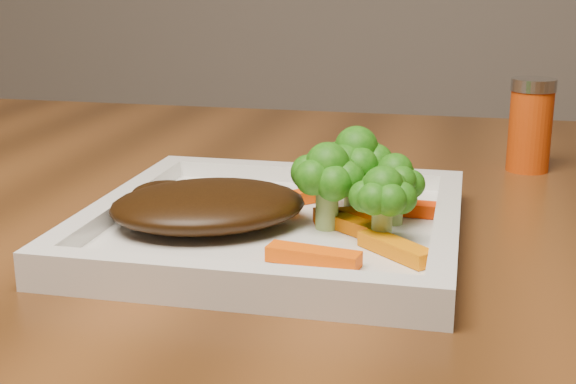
# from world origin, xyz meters

# --- Properties ---
(plate) EXTENTS (0.27, 0.27, 0.01)m
(plate) POSITION_xyz_m (-0.08, -0.06, 0.76)
(plate) COLOR white
(plate) RESTS_ON dining_table
(steak) EXTENTS (0.18, 0.17, 0.03)m
(steak) POSITION_xyz_m (-0.12, -0.07, 0.78)
(steak) COLOR black
(steak) RESTS_ON plate
(broccoli_0) EXTENTS (0.07, 0.07, 0.07)m
(broccoli_0) POSITION_xyz_m (-0.02, -0.02, 0.80)
(broccoli_0) COLOR #3B7413
(broccoli_0) RESTS_ON plate
(broccoli_1) EXTENTS (0.07, 0.07, 0.06)m
(broccoli_1) POSITION_xyz_m (0.01, -0.04, 0.79)
(broccoli_1) COLOR #216711
(broccoli_1) RESTS_ON plate
(broccoli_2) EXTENTS (0.06, 0.06, 0.06)m
(broccoli_2) POSITION_xyz_m (0.01, -0.09, 0.79)
(broccoli_2) COLOR #226310
(broccoli_2) RESTS_ON plate
(broccoli_3) EXTENTS (0.08, 0.08, 0.06)m
(broccoli_3) POSITION_xyz_m (-0.04, -0.06, 0.79)
(broccoli_3) COLOR #2B6811
(broccoli_3) RESTS_ON plate
(carrot_0) EXTENTS (0.06, 0.03, 0.01)m
(carrot_0) POSITION_xyz_m (-0.03, -0.14, 0.77)
(carrot_0) COLOR #FF5604
(carrot_0) RESTS_ON plate
(carrot_1) EXTENTS (0.06, 0.05, 0.01)m
(carrot_1) POSITION_xyz_m (0.02, -0.11, 0.77)
(carrot_1) COLOR orange
(carrot_1) RESTS_ON plate
(carrot_3) EXTENTS (0.06, 0.02, 0.01)m
(carrot_3) POSITION_xyz_m (0.03, -0.02, 0.77)
(carrot_3) COLOR #F43703
(carrot_3) RESTS_ON plate
(carrot_4) EXTENTS (0.05, 0.04, 0.01)m
(carrot_4) POSITION_xyz_m (-0.06, 0.00, 0.77)
(carrot_4) COLOR #EC4403
(carrot_4) RESTS_ON plate
(carrot_5) EXTENTS (0.05, 0.04, 0.01)m
(carrot_5) POSITION_xyz_m (-0.01, -0.07, 0.77)
(carrot_5) COLOR #D26003
(carrot_5) RESTS_ON plate
(carrot_6) EXTENTS (0.06, 0.03, 0.01)m
(carrot_6) POSITION_xyz_m (-0.02, -0.05, 0.77)
(carrot_6) COLOR #D65203
(carrot_6) RESTS_ON plate
(spice_shaker) EXTENTS (0.05, 0.05, 0.09)m
(spice_shaker) POSITION_xyz_m (0.12, 0.20, 0.80)
(spice_shaker) COLOR #CA400B
(spice_shaker) RESTS_ON dining_table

